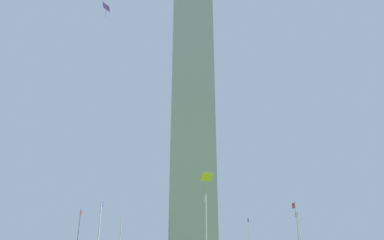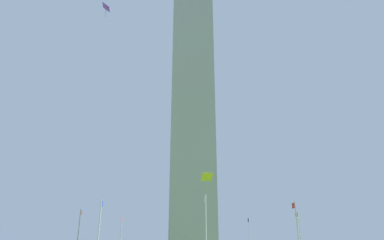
% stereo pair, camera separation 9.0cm
% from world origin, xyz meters
% --- Properties ---
extents(obelisk_monument, '(6.76, 6.76, 61.43)m').
position_xyz_m(obelisk_monument, '(0.00, 0.00, 30.72)').
color(obelisk_monument, '#A8A399').
rests_on(obelisk_monument, ground).
extents(flagpole_n, '(1.12, 0.14, 7.19)m').
position_xyz_m(flagpole_n, '(16.35, 0.00, 3.97)').
color(flagpole_n, silver).
rests_on(flagpole_n, ground).
extents(flagpole_ne, '(1.12, 0.14, 7.19)m').
position_xyz_m(flagpole_ne, '(11.58, 11.52, 3.97)').
color(flagpole_ne, silver).
rests_on(flagpole_ne, ground).
extents(flagpole_e, '(1.12, 0.14, 7.19)m').
position_xyz_m(flagpole_e, '(0.07, 16.29, 3.97)').
color(flagpole_e, silver).
rests_on(flagpole_e, ground).
extents(flagpole_se, '(1.12, 0.14, 7.19)m').
position_xyz_m(flagpole_se, '(-11.45, 11.52, 3.97)').
color(flagpole_se, silver).
rests_on(flagpole_se, ground).
extents(flagpole_s, '(1.12, 0.14, 7.19)m').
position_xyz_m(flagpole_s, '(-16.22, 0.00, 3.97)').
color(flagpole_s, silver).
rests_on(flagpole_s, ground).
extents(flagpole_sw, '(1.12, 0.14, 7.19)m').
position_xyz_m(flagpole_sw, '(-11.45, -11.52, 3.97)').
color(flagpole_sw, silver).
rests_on(flagpole_sw, ground).
extents(flagpole_w, '(1.12, 0.14, 7.19)m').
position_xyz_m(flagpole_w, '(0.07, -16.29, 3.97)').
color(flagpole_w, silver).
rests_on(flagpole_w, ground).
extents(flagpole_nw, '(1.12, 0.14, 7.19)m').
position_xyz_m(flagpole_nw, '(11.58, -11.52, 3.97)').
color(flagpole_nw, silver).
rests_on(flagpole_nw, ground).
extents(kite_purple_diamond, '(1.26, 1.03, 2.10)m').
position_xyz_m(kite_purple_diamond, '(-12.46, 13.12, 33.30)').
color(kite_purple_diamond, purple).
extents(kite_yellow_diamond, '(1.33, 1.51, 2.24)m').
position_xyz_m(kite_yellow_diamond, '(-11.69, -0.79, 9.89)').
color(kite_yellow_diamond, yellow).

